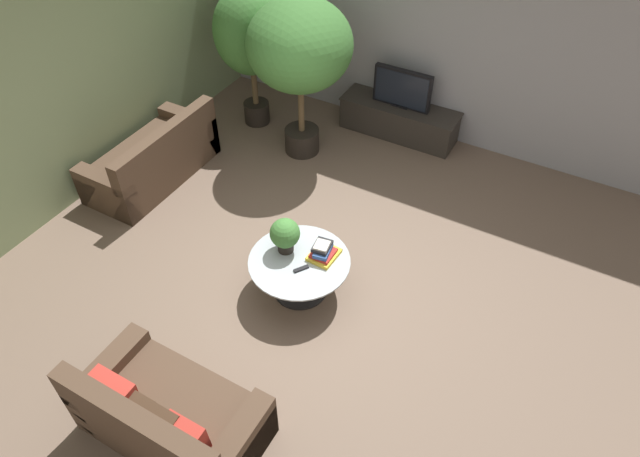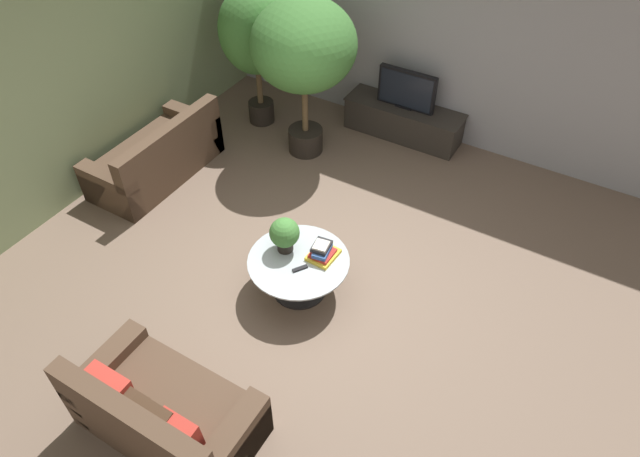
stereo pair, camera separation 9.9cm
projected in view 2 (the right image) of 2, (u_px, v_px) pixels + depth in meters
ground_plane at (312, 274)px, 6.25m from camera, size 24.00×24.00×0.00m
back_wall_stone at (444, 30)px, 7.24m from camera, size 7.40×0.12×3.00m
side_wall_left at (77, 68)px, 6.54m from camera, size 0.12×7.40×3.00m
media_console at (403, 120)px, 8.01m from camera, size 1.67×0.50×0.47m
television at (407, 90)px, 7.67m from camera, size 0.82×0.13×0.54m
coffee_table at (299, 269)px, 5.88m from camera, size 1.05×1.05×0.45m
couch_by_wall at (157, 158)px, 7.32m from camera, size 0.84×1.76×0.84m
couch_near_entry at (164, 413)px, 4.74m from camera, size 1.54×0.84×0.84m
potted_palm_tall at (255, 34)px, 7.53m from camera, size 0.97×0.97×1.97m
potted_palm_corner at (304, 49)px, 6.89m from camera, size 1.31×1.31×2.11m
potted_plant_tabletop at (285, 234)px, 5.75m from camera, size 0.31×0.31×0.39m
book_stack at (323, 252)px, 5.78m from camera, size 0.27×0.32×0.17m
remote_black at (300, 268)px, 5.69m from camera, size 0.12×0.16×0.02m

